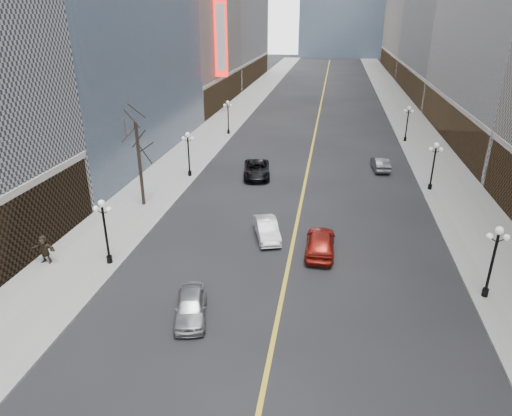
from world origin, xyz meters
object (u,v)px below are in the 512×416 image
(streetlamp_east_1, at_px, (494,255))
(car_nb_near, at_px, (191,306))
(streetlamp_east_3, at_px, (408,120))
(streetlamp_west_1, at_px, (105,225))
(streetlamp_west_2, at_px, (188,150))
(streetlamp_east_2, at_px, (434,161))
(streetlamp_west_3, at_px, (228,114))
(car_nb_mid, at_px, (267,229))
(car_sb_mid, at_px, (320,242))
(car_sb_far, at_px, (380,164))
(car_nb_far, at_px, (257,169))

(streetlamp_east_1, height_order, car_nb_near, streetlamp_east_1)
(streetlamp_east_3, xyz_separation_m, streetlamp_west_1, (-23.60, -36.00, 0.00))
(streetlamp_east_1, relative_size, streetlamp_west_2, 1.00)
(streetlamp_east_2, bearing_deg, car_nb_near, -126.17)
(streetlamp_west_1, height_order, streetlamp_west_3, same)
(car_nb_near, height_order, car_nb_mid, car_nb_near)
(car_sb_mid, bearing_deg, streetlamp_west_3, -66.85)
(streetlamp_west_3, height_order, car_nb_mid, streetlamp_west_3)
(streetlamp_east_1, distance_m, streetlamp_west_2, 29.68)
(streetlamp_east_1, height_order, car_nb_mid, streetlamp_east_1)
(car_sb_mid, bearing_deg, streetlamp_east_3, -107.17)
(streetlamp_east_3, height_order, car_sb_far, streetlamp_east_3)
(streetlamp_east_3, xyz_separation_m, car_nb_near, (-16.55, -40.63, -2.19))
(car_sb_far, bearing_deg, car_nb_far, 13.49)
(streetlamp_west_2, height_order, car_nb_near, streetlamp_west_2)
(car_nb_far, bearing_deg, streetlamp_east_3, 35.36)
(streetlamp_west_1, xyz_separation_m, streetlamp_west_2, (0.00, 18.00, 0.00))
(streetlamp_west_2, height_order, streetlamp_west_3, same)
(streetlamp_east_1, relative_size, streetlamp_west_1, 1.00)
(streetlamp_west_1, distance_m, car_nb_far, 20.52)
(streetlamp_east_2, xyz_separation_m, streetlamp_west_1, (-23.60, -18.00, 0.00))
(streetlamp_east_2, relative_size, car_sb_far, 1.07)
(streetlamp_east_1, xyz_separation_m, streetlamp_west_1, (-23.60, 0.00, 0.00))
(streetlamp_east_3, bearing_deg, streetlamp_west_2, -142.67)
(car_nb_far, distance_m, car_sb_far, 13.42)
(streetlamp_east_2, distance_m, car_nb_near, 28.12)
(streetlamp_east_2, xyz_separation_m, car_sb_mid, (-9.80, -14.03, -2.06))
(streetlamp_east_2, xyz_separation_m, car_sb_far, (-4.15, 5.62, -2.21))
(streetlamp_east_3, distance_m, car_sb_far, 13.25)
(streetlamp_west_3, xyz_separation_m, car_sb_far, (19.45, -12.38, -2.21))
(streetlamp_east_1, xyz_separation_m, streetlamp_east_3, (0.00, 36.00, 0.00))
(streetlamp_west_1, xyz_separation_m, car_nb_far, (6.75, 19.26, -2.12))
(streetlamp_west_1, distance_m, car_sb_far, 30.67)
(streetlamp_east_2, distance_m, car_nb_far, 17.03)
(car_nb_far, relative_size, car_sb_far, 1.33)
(streetlamp_west_2, relative_size, car_sb_far, 1.07)
(car_nb_mid, relative_size, car_sb_mid, 0.87)
(streetlamp_west_1, bearing_deg, streetlamp_west_3, 90.00)
(streetlamp_west_3, relative_size, car_nb_near, 1.08)
(streetlamp_east_1, height_order, car_nb_far, streetlamp_east_1)
(car_nb_far, xyz_separation_m, car_sb_far, (12.69, 4.35, -0.09))
(streetlamp_east_1, xyz_separation_m, car_sb_mid, (-9.80, 3.97, -2.06))
(car_sb_mid, bearing_deg, streetlamp_west_1, 15.89)
(streetlamp_west_2, height_order, car_nb_mid, streetlamp_west_2)
(car_nb_near, bearing_deg, car_sb_far, 52.42)
(streetlamp_east_2, xyz_separation_m, car_nb_near, (-16.55, -22.63, -2.19))
(streetlamp_west_2, bearing_deg, streetlamp_east_1, -37.33)
(streetlamp_west_2, xyz_separation_m, car_nb_near, (7.05, -22.63, -2.19))
(streetlamp_east_3, distance_m, streetlamp_west_2, 29.68)
(car_sb_far, bearing_deg, streetlamp_east_1, 94.53)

